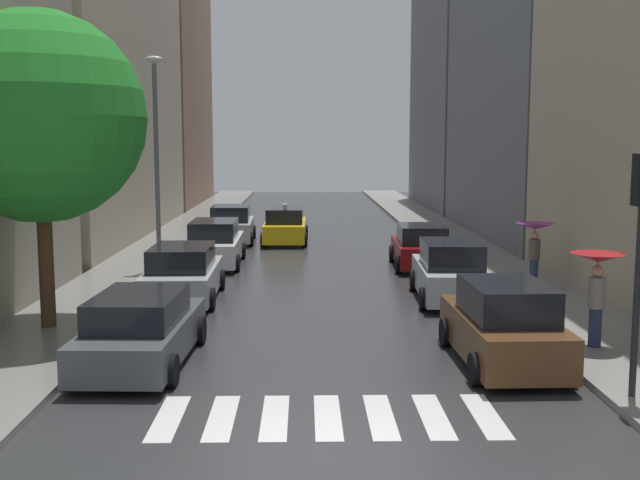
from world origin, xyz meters
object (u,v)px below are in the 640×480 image
Objects in this scene: parked_car_right_second at (450,273)px; lamp_post_left at (156,149)px; parked_car_left_second at (183,274)px; pedestrian_near_tree at (535,237)px; taxi_midroad at (285,226)px; parked_car_left_fourth at (231,225)px; parked_car_right_third at (421,248)px; parked_car_right_nearest at (504,326)px; pedestrian_foreground at (597,276)px; street_tree_left at (39,117)px; parked_car_left_third at (215,244)px; parked_car_left_nearest at (141,330)px.

parked_car_right_second is 11.23m from lamp_post_left.
parked_car_left_second is 6.14m from lamp_post_left.
taxi_midroad is at bearing -172.72° from pedestrian_near_tree.
parked_car_left_fourth is 2.50m from taxi_midroad.
parked_car_right_third is at bearing -172.95° from pedestrian_near_tree.
parked_car_right_second is (7.87, -0.20, 0.05)m from parked_car_left_second.
parked_car_right_second is (0.12, 6.56, -0.00)m from parked_car_right_nearest.
pedestrian_foreground reaches higher than parked_car_right_nearest.
parked_car_left_third is at bearing 74.27° from street_tree_left.
lamp_post_left is (-12.45, 3.13, 2.75)m from pedestrian_near_tree.
pedestrian_near_tree reaches higher than parked_car_left_third.
parked_car_right_second is at bearing -157.52° from taxi_midroad.
pedestrian_near_tree is 0.26× the size of street_tree_left.
parked_car_right_nearest is (7.55, -13.19, 0.02)m from parked_car_left_third.
pedestrian_near_tree reaches higher than parked_car_left_second.
parked_car_right_second is at bearing -88.09° from pedestrian_near_tree.
parked_car_left_second is 11.67m from pedestrian_foreground.
parked_car_left_third is at bearing 114.59° from pedestrian_foreground.
parked_car_left_nearest is 1.06× the size of taxi_midroad.
parked_car_right_second is at bearing -151.24° from parked_car_left_fourth.
street_tree_left is (-10.56, -3.63, 4.40)m from parked_car_right_second.
parked_car_left_second is 1.06× the size of parked_car_right_nearest.
parked_car_right_third is (0.16, 12.47, -0.07)m from parked_car_right_nearest.
parked_car_right_nearest is at bearing -160.50° from parked_car_left_fourth.
street_tree_left is (-10.44, 2.93, 4.40)m from parked_car_right_nearest.
parked_car_right_second is 12.00m from street_tree_left.
parked_car_left_second is 1.01× the size of taxi_midroad.
parked_car_left_fourth is 0.97× the size of parked_car_right_second.
parked_car_right_nearest reaches higher than parked_car_left_second.
pedestrian_near_tree is (3.12, 8.33, 0.83)m from parked_car_right_nearest.
pedestrian_foreground reaches higher than parked_car_left_nearest.
parked_car_left_third is (0.04, 13.00, 0.07)m from parked_car_left_nearest.
parked_car_left_nearest is 19.58m from parked_car_left_fourth.
parked_car_left_second is 0.62× the size of lamp_post_left.
parked_car_right_nearest reaches higher than parked_car_right_second.
parked_car_left_nearest is at bearing -81.35° from pedestrian_near_tree.
parked_car_right_third is 10.21m from lamp_post_left.
pedestrian_near_tree is (2.97, -4.14, 0.90)m from parked_car_right_third.
street_tree_left reaches higher than taxi_midroad.
parked_car_left_second is 0.97× the size of parked_car_left_third.
parked_car_left_fourth is at bearing -0.64° from parked_car_left_third.
parked_car_left_nearest is at bearing 132.11° from parked_car_right_second.
parked_car_right_third is (7.91, 5.71, -0.02)m from parked_car_left_second.
parked_car_right_second is at bearing -178.55° from parked_car_right_third.
parked_car_left_second is at bearing -71.46° from lamp_post_left.
parked_car_left_third is 10.14m from parked_car_right_second.
parked_car_right_second is 0.59× the size of lamp_post_left.
parked_car_left_nearest is at bearing 173.45° from taxi_midroad.
parked_car_left_nearest is 0.64× the size of street_tree_left.
parked_car_left_fourth is 17.65m from street_tree_left.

